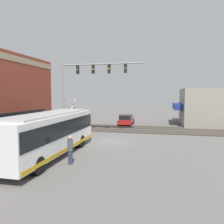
# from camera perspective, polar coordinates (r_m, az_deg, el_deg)

# --- Properties ---
(ground_plane) EXTENTS (120.00, 120.00, 0.00)m
(ground_plane) POSITION_cam_1_polar(r_m,az_deg,el_deg) (20.29, -0.87, -7.66)
(ground_plane) COLOR #605E5B
(shop_building) EXTENTS (9.25, 10.96, 5.14)m
(shop_building) POSITION_cam_1_polar(r_m,az_deg,el_deg) (34.32, 25.76, 1.24)
(shop_building) COLOR gray
(shop_building) RESTS_ON ground
(city_bus) EXTENTS (10.29, 2.59, 3.04)m
(city_bus) POSITION_cam_1_polar(r_m,az_deg,el_deg) (15.76, -15.96, -5.19)
(city_bus) COLOR white
(city_bus) RESTS_ON ground
(traffic_signal_gantry) EXTENTS (0.42, 9.06, 7.99)m
(traffic_signal_gantry) POSITION_cam_1_polar(r_m,az_deg,el_deg) (24.51, -6.61, 8.68)
(traffic_signal_gantry) COLOR gray
(traffic_signal_gantry) RESTS_ON ground
(crossing_signal) EXTENTS (1.41, 1.18, 3.81)m
(crossing_signal) POSITION_cam_1_polar(r_m,az_deg,el_deg) (25.63, -10.05, 0.02)
(crossing_signal) COLOR gray
(crossing_signal) RESTS_ON ground
(rail_track_near) EXTENTS (2.60, 60.00, 0.15)m
(rail_track_near) POSITION_cam_1_polar(r_m,az_deg,el_deg) (26.04, 2.32, -4.87)
(rail_track_near) COLOR #332D28
(rail_track_near) RESTS_ON ground
(rail_track_far) EXTENTS (2.60, 60.00, 0.15)m
(rail_track_far) POSITION_cam_1_polar(r_m,az_deg,el_deg) (29.16, 3.49, -3.86)
(rail_track_far) COLOR #332D28
(rail_track_far) RESTS_ON ground
(parked_car_red) EXTENTS (4.25, 1.82, 1.47)m
(parked_car_red) POSITION_cam_1_polar(r_m,az_deg,el_deg) (31.04, 3.74, -2.13)
(parked_car_red) COLOR #B21E19
(parked_car_red) RESTS_ON ground
(pedestrian_near_bus) EXTENTS (0.34, 0.34, 1.78)m
(pedestrian_near_bus) POSITION_cam_1_polar(r_m,az_deg,el_deg) (13.90, -10.87, -9.60)
(pedestrian_near_bus) COLOR #2D3351
(pedestrian_near_bus) RESTS_ON ground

